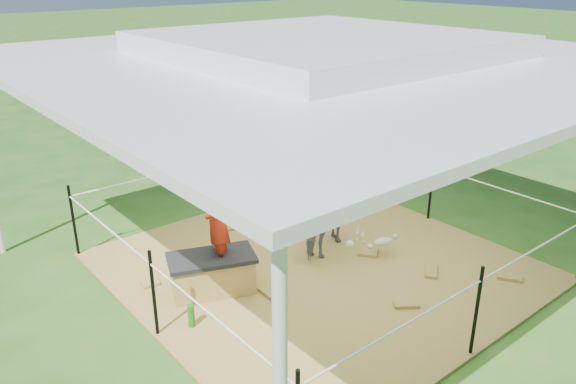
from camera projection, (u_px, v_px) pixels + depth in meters
ground at (318, 267)px, 7.18m from camera, size 90.00×90.00×0.00m
hay_patch at (318, 266)px, 7.17m from camera, size 4.60×4.60×0.03m
canopy_tent at (323, 53)px, 6.16m from camera, size 6.30×6.30×2.90m
rope_fence at (319, 222)px, 6.93m from camera, size 4.54×4.54×1.00m
straw_bale at (212, 275)px, 6.53m from camera, size 1.04×0.77×0.41m
dark_cloth at (211, 258)px, 6.44m from camera, size 1.11×0.84×0.05m
woman at (217, 213)px, 6.30m from camera, size 0.40×0.48×1.12m
green_bottle at (191, 316)px, 5.91m from camera, size 0.09×0.09×0.26m
pony at (334, 216)px, 7.38m from camera, size 1.26×0.94×0.97m
pink_hat at (335, 177)px, 7.17m from camera, size 0.30×0.30×0.14m
foal at (383, 240)px, 7.32m from camera, size 0.92×0.68×0.46m
trash_barrel at (264, 108)px, 12.99m from camera, size 0.84×0.84×0.99m
picnic_table_near at (155, 100)px, 14.28m from camera, size 1.93×1.48×0.76m
picnic_table_far at (261, 79)px, 16.71m from camera, size 2.33×1.93×0.85m
distant_person at (161, 96)px, 14.05m from camera, size 0.63×0.55×1.09m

